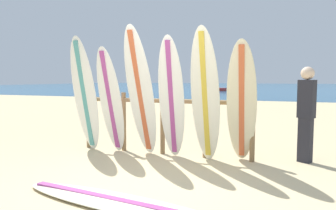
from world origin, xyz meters
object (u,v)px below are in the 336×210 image
at_px(surfboard_leaning_left, 111,101).
at_px(surfboard_leaning_center_right, 205,96).
at_px(surfboard_leaning_center_left, 140,93).
at_px(surfboard_leaning_far_left, 85,95).
at_px(small_boat_offshore, 213,89).
at_px(beachgoer_standing, 306,110).
at_px(surfboard_rack, 163,116).
at_px(surfboard_leaning_center, 172,99).
at_px(surfboard_lying_on_sand, 118,202).
at_px(surfboard_leaning_right, 242,104).

bearing_deg(surfboard_leaning_left, surfboard_leaning_center_right, -0.95).
bearing_deg(surfboard_leaning_center_left, surfboard_leaning_left, 177.08).
relative_size(surfboard_leaning_center_left, surfboard_leaning_center_right, 1.03).
height_order(surfboard_leaning_far_left, small_boat_offshore, surfboard_leaning_far_left).
bearing_deg(surfboard_leaning_center_left, beachgoer_standing, 13.34).
relative_size(surfboard_rack, surfboard_leaning_center, 1.58).
height_order(surfboard_leaning_center_left, surfboard_leaning_center, surfboard_leaning_center_left).
height_order(surfboard_leaning_center_right, surfboard_lying_on_sand, surfboard_leaning_center_right).
distance_m(surfboard_leaning_far_left, surfboard_leaning_center, 1.82).
relative_size(surfboard_leaning_center, surfboard_lying_on_sand, 0.78).
distance_m(surfboard_leaning_center_left, beachgoer_standing, 2.96).
bearing_deg(surfboard_leaning_far_left, surfboard_leaning_center_right, -0.08).
bearing_deg(beachgoer_standing, surfboard_leaning_center, -164.00).
xyz_separation_m(surfboard_leaning_center_right, beachgoer_standing, (1.64, 0.68, -0.25)).
xyz_separation_m(surfboard_rack, surfboard_lying_on_sand, (0.44, -2.54, -0.70)).
bearing_deg(surfboard_leaning_center_right, beachgoer_standing, 22.45).
relative_size(surfboard_rack, surfboard_leaning_center_right, 1.50).
xyz_separation_m(surfboard_leaning_center_left, beachgoer_standing, (2.86, 0.68, -0.29)).
bearing_deg(surfboard_rack, surfboard_lying_on_sand, -80.17).
xyz_separation_m(surfboard_leaning_center, small_boat_offshore, (-6.42, 32.67, -0.85)).
relative_size(surfboard_leaning_center_left, surfboard_leaning_right, 1.16).
relative_size(surfboard_leaning_center, small_boat_offshore, 0.71).
height_order(surfboard_rack, surfboard_leaning_center, surfboard_leaning_center).
bearing_deg(surfboard_leaning_left, surfboard_lying_on_sand, -57.79).
xyz_separation_m(surfboard_leaning_center_left, small_boat_offshore, (-5.82, 32.70, -0.96)).
height_order(surfboard_leaning_center, beachgoer_standing, surfboard_leaning_center).
xyz_separation_m(beachgoer_standing, small_boat_offshore, (-8.68, 32.02, -0.67)).
xyz_separation_m(surfboard_leaning_right, surfboard_lying_on_sand, (-1.10, -2.27, -1.01)).
distance_m(surfboard_rack, small_boat_offshore, 32.90).
distance_m(surfboard_leaning_far_left, surfboard_leaning_right, 3.06).
relative_size(surfboard_rack, surfboard_leaning_right, 1.67).
bearing_deg(surfboard_leaning_right, surfboard_leaning_center_right, -170.70).
bearing_deg(surfboard_leaning_center, surfboard_rack, 131.68).
bearing_deg(surfboard_leaning_center_left, surfboard_leaning_center_right, 0.10).
bearing_deg(surfboard_leaning_left, surfboard_leaning_center_left, -2.92).
distance_m(surfboard_leaning_center, surfboard_lying_on_sand, 2.45).
relative_size(surfboard_leaning_center_right, beachgoer_standing, 1.40).
xyz_separation_m(surfboard_rack, small_boat_offshore, (-6.11, 32.33, -0.48)).
height_order(surfboard_leaning_center, surfboard_leaning_right, surfboard_leaning_center).
height_order(surfboard_leaning_right, surfboard_lying_on_sand, surfboard_leaning_right).
height_order(surfboard_leaning_far_left, surfboard_leaning_center, surfboard_leaning_far_left).
xyz_separation_m(surfboard_leaning_left, surfboard_leaning_right, (2.48, 0.07, 0.01)).
bearing_deg(surfboard_leaning_right, small_boat_offshore, 103.20).
xyz_separation_m(surfboard_rack, surfboard_leaning_center, (0.31, -0.35, 0.37)).
bearing_deg(surfboard_leaning_right, surfboard_leaning_center_left, -176.84).
bearing_deg(surfboard_leaning_right, surfboard_rack, 169.82).
bearing_deg(small_boat_offshore, surfboard_leaning_left, -81.02).
xyz_separation_m(surfboard_leaning_right, small_boat_offshore, (-7.65, 32.60, -0.79)).
bearing_deg(surfboard_leaning_far_left, surfboard_lying_on_sand, -48.01).
height_order(surfboard_leaning_left, surfboard_leaning_center, surfboard_leaning_center).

